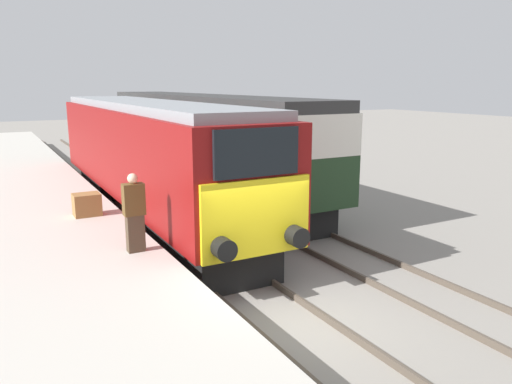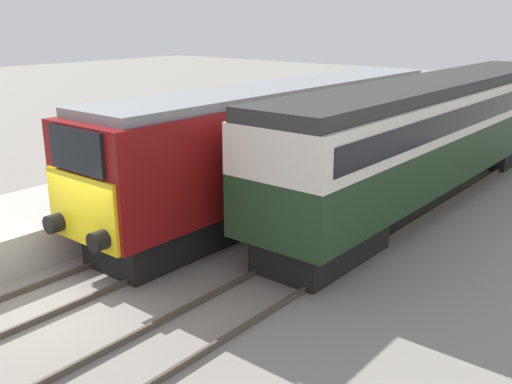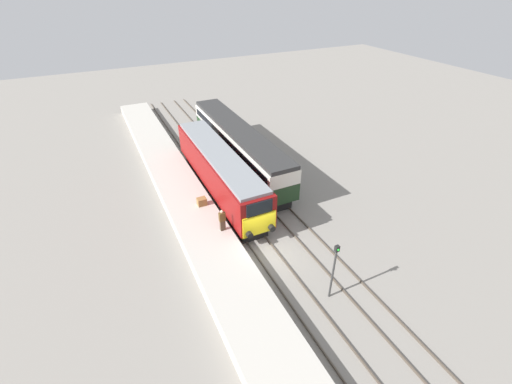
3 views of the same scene
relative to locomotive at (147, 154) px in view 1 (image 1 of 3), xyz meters
name	(u,v)px [view 1 (image 1 of 3)]	position (x,y,z in m)	size (l,w,h in m)	color
ground_plane	(279,318)	(0.00, -8.47, -2.22)	(120.00, 120.00, 0.00)	gray
platform_left	(47,219)	(-3.30, -0.47, -1.72)	(3.50, 50.00, 1.00)	#B7B2A8
rails_near_track	(187,244)	(0.00, -3.47, -2.15)	(1.51, 60.00, 0.14)	#4C4238
rails_far_track	(289,228)	(3.40, -3.47, -2.15)	(1.50, 60.00, 0.14)	#4C4238
locomotive	(147,154)	(0.00, 0.00, 0.00)	(2.70, 15.55, 3.94)	black
passenger_carriage	(199,132)	(3.40, 3.82, 0.23)	(2.75, 17.90, 4.04)	black
person_on_platform	(134,213)	(-2.12, -6.07, -0.38)	(0.44, 0.26, 1.69)	#473828
luggage_crate	(87,205)	(-2.47, -2.51, -0.91)	(0.70, 0.56, 0.60)	olive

